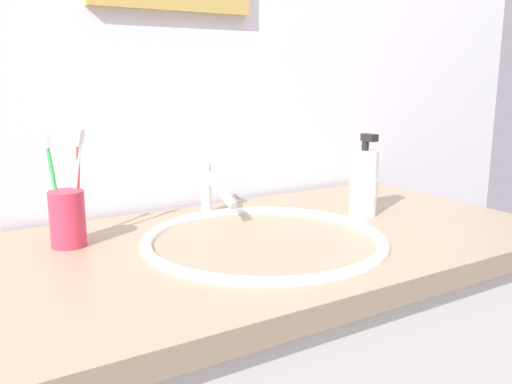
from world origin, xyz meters
The scene contains 8 objects.
tiled_wall_back centered at (0.00, 0.35, 1.20)m, with size 2.44×0.04×2.40m, color silver.
sink_basin centered at (0.02, -0.02, 0.81)m, with size 0.47×0.47×0.13m.
faucet centered at (0.02, 0.20, 0.92)m, with size 0.02×0.17×0.13m.
toothbrush_cup centered at (-0.30, 0.14, 0.91)m, with size 0.06×0.06×0.10m, color #D8334C.
toothbrush_white centered at (-0.27, 0.17, 0.98)m, with size 0.05×0.04×0.21m.
toothbrush_red centered at (-0.27, 0.17, 0.98)m, with size 0.03×0.03×0.20m.
toothbrush_green centered at (-0.31, 0.17, 0.98)m, with size 0.03×0.04×0.20m.
soap_dispenser centered at (0.32, 0.03, 0.93)m, with size 0.06×0.06×0.19m.
Camera 1 is at (-0.52, -0.86, 1.17)m, focal length 38.19 mm.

